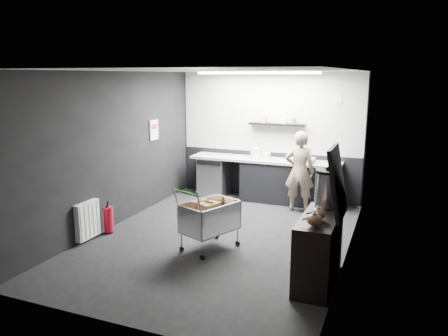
% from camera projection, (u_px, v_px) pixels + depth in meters
% --- Properties ---
extents(floor, '(5.50, 5.50, 0.00)m').
position_uv_depth(floor, '(220.00, 238.00, 7.18)').
color(floor, black).
rests_on(floor, ground).
extents(ceiling, '(5.50, 5.50, 0.00)m').
position_uv_depth(ceiling, '(220.00, 70.00, 6.61)').
color(ceiling, silver).
rests_on(ceiling, wall_back).
extents(wall_back, '(5.50, 0.00, 5.50)m').
position_uv_depth(wall_back, '(269.00, 136.00, 9.39)').
color(wall_back, black).
rests_on(wall_back, floor).
extents(wall_front, '(5.50, 0.00, 5.50)m').
position_uv_depth(wall_front, '(116.00, 205.00, 4.40)').
color(wall_front, black).
rests_on(wall_front, floor).
extents(wall_left, '(0.00, 5.50, 5.50)m').
position_uv_depth(wall_left, '(115.00, 150.00, 7.63)').
color(wall_left, black).
rests_on(wall_left, floor).
extents(wall_right, '(0.00, 5.50, 5.50)m').
position_uv_depth(wall_right, '(351.00, 168.00, 6.16)').
color(wall_right, black).
rests_on(wall_right, floor).
extents(kitchen_wall_panel, '(3.95, 0.02, 1.70)m').
position_uv_depth(kitchen_wall_panel, '(269.00, 112.00, 9.27)').
color(kitchen_wall_panel, '#B3B4AF').
rests_on(kitchen_wall_panel, wall_back).
extents(dado_panel, '(3.95, 0.02, 1.00)m').
position_uv_depth(dado_panel, '(268.00, 174.00, 9.55)').
color(dado_panel, black).
rests_on(dado_panel, wall_back).
extents(floating_shelf, '(1.20, 0.22, 0.04)m').
position_uv_depth(floating_shelf, '(277.00, 124.00, 9.14)').
color(floating_shelf, black).
rests_on(floating_shelf, wall_back).
extents(wall_clock, '(0.20, 0.03, 0.20)m').
position_uv_depth(wall_clock, '(337.00, 100.00, 8.68)').
color(wall_clock, silver).
rests_on(wall_clock, wall_back).
extents(poster, '(0.02, 0.30, 0.40)m').
position_uv_depth(poster, '(154.00, 130.00, 8.76)').
color(poster, white).
rests_on(poster, wall_left).
extents(poster_red_band, '(0.02, 0.22, 0.10)m').
position_uv_depth(poster_red_band, '(154.00, 126.00, 8.74)').
color(poster_red_band, red).
rests_on(poster_red_band, poster).
extents(radiator, '(0.10, 0.50, 0.60)m').
position_uv_depth(radiator, '(87.00, 220.00, 7.00)').
color(radiator, silver).
rests_on(radiator, wall_left).
extents(ceiling_strip, '(2.40, 0.20, 0.04)m').
position_uv_depth(ceiling_strip, '(257.00, 73.00, 8.30)').
color(ceiling_strip, white).
rests_on(ceiling_strip, ceiling).
extents(prep_counter, '(3.20, 0.61, 0.90)m').
position_uv_depth(prep_counter, '(270.00, 180.00, 9.23)').
color(prep_counter, black).
rests_on(prep_counter, floor).
extents(person, '(0.60, 0.42, 1.59)m').
position_uv_depth(person, '(300.00, 171.00, 8.49)').
color(person, beige).
rests_on(person, floor).
extents(shopping_cart, '(0.85, 1.11, 1.00)m').
position_uv_depth(shopping_cart, '(210.00, 219.00, 6.66)').
color(shopping_cart, silver).
rests_on(shopping_cart, floor).
extents(sideboard, '(0.51, 1.19, 1.79)m').
position_uv_depth(sideboard, '(320.00, 240.00, 5.57)').
color(sideboard, black).
rests_on(sideboard, floor).
extents(fire_extinguisher, '(0.16, 0.16, 0.53)m').
position_uv_depth(fire_extinguisher, '(109.00, 218.00, 7.37)').
color(fire_extinguisher, red).
rests_on(fire_extinguisher, floor).
extents(cardboard_box, '(0.46, 0.35, 0.09)m').
position_uv_depth(cardboard_box, '(303.00, 160.00, 8.83)').
color(cardboard_box, '#A68258').
rests_on(cardboard_box, prep_counter).
extents(pink_tub, '(0.22, 0.22, 0.22)m').
position_uv_depth(pink_tub, '(256.00, 153.00, 9.23)').
color(pink_tub, silver).
rests_on(pink_tub, prep_counter).
extents(white_container, '(0.17, 0.14, 0.15)m').
position_uv_depth(white_container, '(266.00, 156.00, 9.11)').
color(white_container, silver).
rests_on(white_container, prep_counter).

